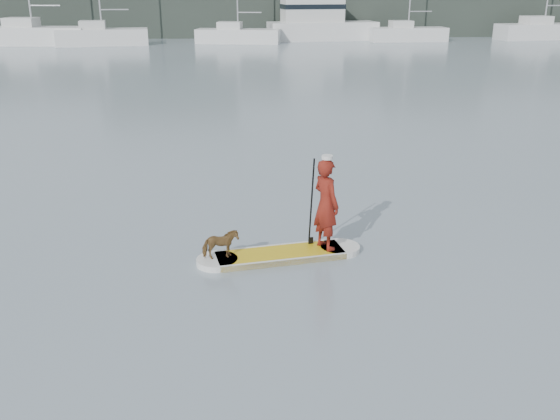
{
  "coord_description": "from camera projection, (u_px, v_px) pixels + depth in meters",
  "views": [
    {
      "loc": [
        -2.82,
        -13.19,
        5.09
      ],
      "look_at": [
        -2.09,
        -1.99,
        1.0
      ],
      "focal_mm": 40.0,
      "sensor_mm": 36.0,
      "label": 1
    }
  ],
  "objects": [
    {
      "name": "dog",
      "position": [
        220.0,
        244.0,
        11.87
      ],
      "size": [
        0.74,
        0.47,
        0.57
      ],
      "primitive_type": "imported",
      "rotation": [
        0.0,
        0.0,
        1.83
      ],
      "color": "brown",
      "rests_on": "paddleboard"
    },
    {
      "name": "white_cap",
      "position": [
        327.0,
        157.0,
        11.82
      ],
      "size": [
        0.22,
        0.22,
        0.07
      ],
      "primitive_type": "cylinder",
      "color": "silver",
      "rests_on": "paddler"
    },
    {
      "name": "paddler",
      "position": [
        326.0,
        204.0,
        12.15
      ],
      "size": [
        0.71,
        0.8,
        1.83
      ],
      "primitive_type": "imported",
      "rotation": [
        0.0,
        0.0,
        2.09
      ],
      "color": "maroon",
      "rests_on": "paddleboard"
    },
    {
      "name": "shore_mass",
      "position": [
        266.0,
        5.0,
        62.94
      ],
      "size": [
        90.0,
        6.0,
        6.0
      ],
      "primitive_type": "cube",
      "color": "black",
      "rests_on": "ground"
    },
    {
      "name": "sailboat_f",
      "position": [
        543.0,
        29.0,
        59.63
      ],
      "size": [
        9.35,
        3.96,
        13.57
      ],
      "rotation": [
        0.0,
        0.0,
        0.15
      ],
      "color": "silver",
      "rests_on": "ground"
    },
    {
      "name": "sailboat_e",
      "position": [
        407.0,
        33.0,
        57.66
      ],
      "size": [
        7.15,
        2.59,
        10.23
      ],
      "rotation": [
        0.0,
        0.0,
        0.04
      ],
      "color": "silver",
      "rests_on": "ground"
    },
    {
      "name": "sailboat_c",
      "position": [
        102.0,
        36.0,
        53.87
      ],
      "size": [
        7.96,
        3.63,
        11.01
      ],
      "rotation": [
        0.0,
        0.0,
        0.14
      ],
      "color": "silver",
      "rests_on": "ground"
    },
    {
      "name": "sailboat_b",
      "position": [
        32.0,
        34.0,
        54.03
      ],
      "size": [
        9.65,
        3.75,
        14.0
      ],
      "rotation": [
        0.0,
        0.0,
        -0.1
      ],
      "color": "silver",
      "rests_on": "ground"
    },
    {
      "name": "sailboat_d",
      "position": [
        237.0,
        34.0,
        55.66
      ],
      "size": [
        7.71,
        3.5,
        10.95
      ],
      "rotation": [
        0.0,
        0.0,
        -0.17
      ],
      "color": "silver",
      "rests_on": "ground"
    },
    {
      "name": "paddle",
      "position": [
        311.0,
        212.0,
        12.41
      ],
      "size": [
        0.1,
        0.3,
        2.0
      ],
      "rotation": [
        0.0,
        0.0,
        0.19
      ],
      "color": "black",
      "rests_on": "ground"
    },
    {
      "name": "paddleboard",
      "position": [
        280.0,
        255.0,
        12.26
      ],
      "size": [
        3.26,
        1.26,
        0.12
      ],
      "rotation": [
        0.0,
        0.0,
        0.19
      ],
      "color": "gold",
      "rests_on": "ground"
    },
    {
      "name": "ground",
      "position": [
        365.0,
        219.0,
        14.28
      ],
      "size": [
        140.0,
        140.0,
        0.0
      ],
      "primitive_type": "plane",
      "color": "gray",
      "rests_on": "ground"
    },
    {
      "name": "motor_yacht_a",
      "position": [
        318.0,
        21.0,
        58.39
      ],
      "size": [
        10.52,
        4.55,
        6.1
      ],
      "rotation": [
        0.0,
        0.0,
        0.14
      ],
      "color": "silver",
      "rests_on": "ground"
    }
  ]
}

